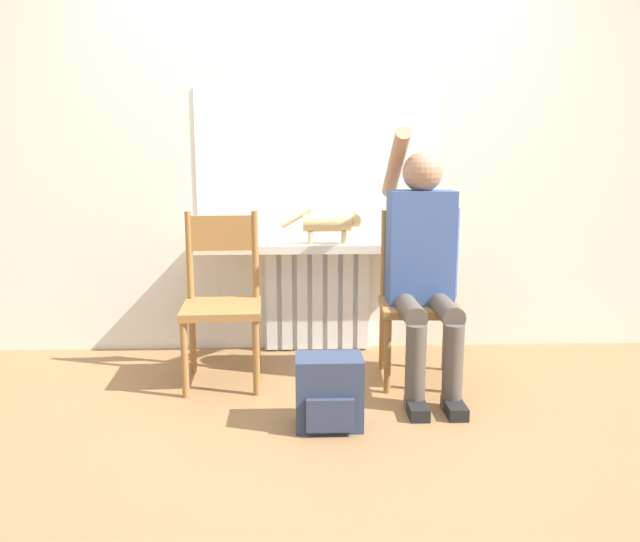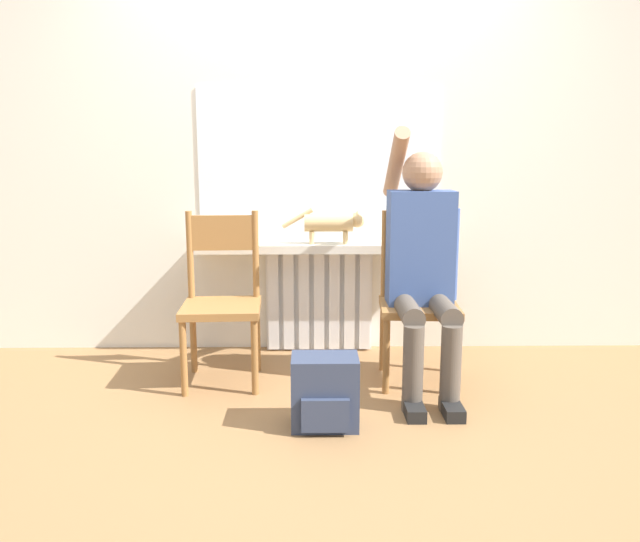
# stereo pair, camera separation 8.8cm
# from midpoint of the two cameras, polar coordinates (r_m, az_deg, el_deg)

# --- Properties ---
(ground_plane) EXTENTS (12.00, 12.00, 0.00)m
(ground_plane) POSITION_cam_midpoint_polar(r_m,az_deg,el_deg) (2.91, -0.31, -14.05)
(ground_plane) COLOR olive
(wall_with_window) EXTENTS (7.00, 0.06, 2.70)m
(wall_with_window) POSITION_cam_midpoint_polar(r_m,az_deg,el_deg) (3.88, -0.97, 12.60)
(wall_with_window) COLOR white
(wall_with_window) RESTS_ON ground_plane
(radiator) EXTENTS (0.66, 0.08, 0.64)m
(radiator) POSITION_cam_midpoint_polar(r_m,az_deg,el_deg) (3.90, -0.90, -2.67)
(radiator) COLOR white
(radiator) RESTS_ON ground_plane
(windowsill) EXTENTS (1.53, 0.23, 0.05)m
(windowsill) POSITION_cam_midpoint_polar(r_m,az_deg,el_deg) (3.77, -0.89, 2.18)
(windowsill) COLOR silver
(windowsill) RESTS_ON radiator
(window_glass) EXTENTS (1.47, 0.01, 0.92)m
(window_glass) POSITION_cam_midpoint_polar(r_m,az_deg,el_deg) (3.84, -0.95, 9.62)
(window_glass) COLOR white
(window_glass) RESTS_ON windowsill
(chair_left) EXTENTS (0.43, 0.43, 0.91)m
(chair_left) POSITION_cam_midpoint_polar(r_m,az_deg,el_deg) (3.37, -9.69, -2.50)
(chair_left) COLOR #9E6B38
(chair_left) RESTS_ON ground_plane
(chair_right) EXTENTS (0.43, 0.43, 0.91)m
(chair_right) POSITION_cam_midpoint_polar(r_m,az_deg,el_deg) (3.40, 8.26, -2.35)
(chair_right) COLOR #9E6B38
(chair_right) RESTS_ON ground_plane
(person) EXTENTS (0.36, 0.96, 1.35)m
(person) POSITION_cam_midpoint_polar(r_m,az_deg,el_deg) (3.26, 8.66, 1.11)
(person) COLOR brown
(person) RESTS_ON ground_plane
(cat) EXTENTS (0.50, 0.11, 0.21)m
(cat) POSITION_cam_midpoint_polar(r_m,az_deg,el_deg) (3.73, 0.38, 4.43)
(cat) COLOR #DBB77A
(cat) RESTS_ON windowsill
(backpack) EXTENTS (0.30, 0.23, 0.33)m
(backpack) POSITION_cam_midpoint_polar(r_m,az_deg,el_deg) (2.85, -0.07, -11.04)
(backpack) COLOR #333D56
(backpack) RESTS_ON ground_plane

